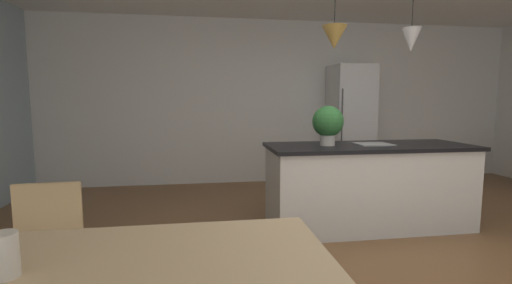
{
  "coord_description": "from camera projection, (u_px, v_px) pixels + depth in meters",
  "views": [
    {
      "loc": [
        -1.46,
        -2.64,
        1.35
      ],
      "look_at": [
        -1.05,
        0.02,
        1.05
      ],
      "focal_mm": 24.7,
      "sensor_mm": 36.0,
      "label": 1
    }
  ],
  "objects": [
    {
      "name": "ground_plane",
      "position": [
        379.0,
        266.0,
        2.97
      ],
      "size": [
        10.0,
        8.4,
        0.04
      ],
      "primitive_type": "cube",
      "color": "brown"
    },
    {
      "name": "wall_back_kitchen",
      "position": [
        287.0,
        102.0,
        6.01
      ],
      "size": [
        10.0,
        0.12,
        2.7
      ],
      "primitive_type": "cube",
      "color": "white",
      "rests_on": "ground_plane"
    },
    {
      "name": "chair_far_left",
      "position": [
        42.0,
        255.0,
        2.03
      ],
      "size": [
        0.42,
        0.42,
        0.87
      ],
      "color": "tan",
      "rests_on": "ground_plane"
    },
    {
      "name": "kitchen_island",
      "position": [
        368.0,
        185.0,
        3.81
      ],
      "size": [
        2.18,
        0.82,
        0.91
      ],
      "color": "silver",
      "rests_on": "ground_plane"
    },
    {
      "name": "refrigerator",
      "position": [
        350.0,
        125.0,
        5.81
      ],
      "size": [
        0.64,
        0.67,
        1.95
      ],
      "color": "silver",
      "rests_on": "ground_plane"
    },
    {
      "name": "pendant_over_island_main",
      "position": [
        334.0,
        37.0,
        3.57
      ],
      "size": [
        0.25,
        0.25,
        0.81
      ],
      "color": "black"
    },
    {
      "name": "pendant_over_island_aux",
      "position": [
        411.0,
        40.0,
        3.7
      ],
      "size": [
        0.2,
        0.2,
        0.82
      ],
      "color": "black"
    },
    {
      "name": "potted_plant_on_island",
      "position": [
        328.0,
        123.0,
        3.66
      ],
      "size": [
        0.32,
        0.32,
        0.42
      ],
      "color": "beige",
      "rests_on": "kitchen_island"
    },
    {
      "name": "vase_on_dining_table",
      "position": [
        4.0,
        255.0,
        1.21
      ],
      "size": [
        0.09,
        0.09,
        0.16
      ],
      "color": "silver",
      "rests_on": "dining_table"
    }
  ]
}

